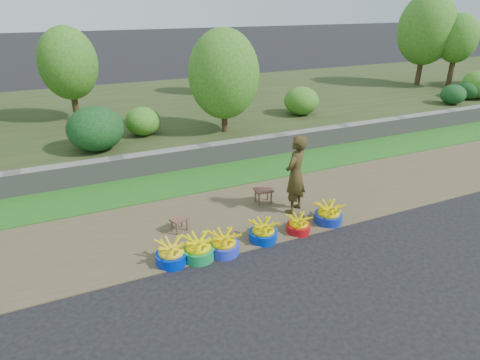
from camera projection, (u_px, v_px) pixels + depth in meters
name	position (u px, v px, depth m)	size (l,w,h in m)	color
ground_plane	(281.00, 243.00, 7.21)	(120.00, 120.00, 0.00)	black
dirt_shoulder	(251.00, 212.00, 8.24)	(80.00, 2.50, 0.02)	brown
grass_verge	(216.00, 176.00, 9.91)	(80.00, 1.50, 0.04)	#25691C
retaining_wall	(205.00, 155.00, 10.51)	(80.00, 0.35, 0.55)	slate
earth_bank	(160.00, 113.00, 14.60)	(80.00, 10.00, 0.50)	#33401C
vegetation	(146.00, 52.00, 12.16)	(35.73, 8.15, 4.48)	#392917
basin_a	(171.00, 254.00, 6.59)	(0.53, 0.53, 0.40)	#0026C4
basin_b	(198.00, 249.00, 6.72)	(0.55, 0.55, 0.41)	#168B46
basin_c	(224.00, 244.00, 6.86)	(0.52, 0.52, 0.39)	blue
basin_d	(263.00, 232.00, 7.22)	(0.51, 0.51, 0.38)	#022DAD
basin_e	(298.00, 225.00, 7.49)	(0.45, 0.45, 0.34)	#AC0E13
basin_f	(328.00, 214.00, 7.80)	(0.54, 0.54, 0.40)	#112AA4
stool_left	(179.00, 221.00, 7.46)	(0.37, 0.33, 0.27)	brown
stool_right	(263.00, 192.00, 8.48)	(0.40, 0.32, 0.33)	brown
vendor_woman	(295.00, 175.00, 7.94)	(0.59, 0.39, 1.62)	black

